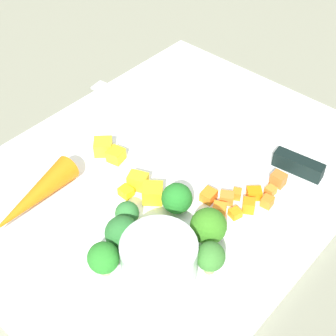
# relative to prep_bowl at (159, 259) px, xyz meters

# --- Properties ---
(ground_plane) EXTENTS (4.00, 4.00, 0.00)m
(ground_plane) POSITION_rel_prep_bowl_xyz_m (0.11, 0.09, -0.03)
(ground_plane) COLOR gray
(cutting_board) EXTENTS (0.51, 0.39, 0.01)m
(cutting_board) POSITION_rel_prep_bowl_xyz_m (0.11, 0.09, -0.03)
(cutting_board) COLOR white
(cutting_board) RESTS_ON ground_plane
(prep_bowl) EXTENTS (0.08, 0.08, 0.04)m
(prep_bowl) POSITION_rel_prep_bowl_xyz_m (0.00, 0.00, 0.00)
(prep_bowl) COLOR #B0BEB7
(prep_bowl) RESTS_ON cutting_board
(chef_knife) EXTENTS (0.07, 0.36, 0.02)m
(chef_knife) POSITION_rel_prep_bowl_xyz_m (0.21, 0.06, -0.02)
(chef_knife) COLOR silver
(chef_knife) RESTS_ON cutting_board
(whole_carrot) EXTENTS (0.13, 0.05, 0.03)m
(whole_carrot) POSITION_rel_prep_bowl_xyz_m (-0.03, 0.17, -0.01)
(whole_carrot) COLOR orange
(whole_carrot) RESTS_ON cutting_board
(carrot_dice_0) EXTENTS (0.02, 0.02, 0.01)m
(carrot_dice_0) POSITION_rel_prep_bowl_xyz_m (0.15, -0.01, -0.02)
(carrot_dice_0) COLOR orange
(carrot_dice_0) RESTS_ON cutting_board
(carrot_dice_1) EXTENTS (0.02, 0.02, 0.02)m
(carrot_dice_1) POSITION_rel_prep_bowl_xyz_m (0.13, -0.02, -0.01)
(carrot_dice_1) COLOR orange
(carrot_dice_1) RESTS_ON cutting_board
(carrot_dice_2) EXTENTS (0.02, 0.02, 0.01)m
(carrot_dice_2) POSITION_rel_prep_bowl_xyz_m (0.11, -0.01, -0.02)
(carrot_dice_2) COLOR orange
(carrot_dice_2) RESTS_ON cutting_board
(carrot_dice_3) EXTENTS (0.02, 0.02, 0.01)m
(carrot_dice_3) POSITION_rel_prep_bowl_xyz_m (0.11, 0.03, -0.02)
(carrot_dice_3) COLOR orange
(carrot_dice_3) RESTS_ON cutting_board
(carrot_dice_4) EXTENTS (0.02, 0.02, 0.01)m
(carrot_dice_4) POSITION_rel_prep_bowl_xyz_m (0.10, 0.00, -0.02)
(carrot_dice_4) COLOR orange
(carrot_dice_4) RESTS_ON cutting_board
(carrot_dice_5) EXTENTS (0.01, 0.02, 0.02)m
(carrot_dice_5) POSITION_rel_prep_bowl_xyz_m (0.19, -0.02, -0.01)
(carrot_dice_5) COLOR orange
(carrot_dice_5) RESTS_ON cutting_board
(carrot_dice_6) EXTENTS (0.01, 0.01, 0.01)m
(carrot_dice_6) POSITION_rel_prep_bowl_xyz_m (0.15, -0.03, -0.02)
(carrot_dice_6) COLOR orange
(carrot_dice_6) RESTS_ON cutting_board
(carrot_dice_7) EXTENTS (0.02, 0.02, 0.01)m
(carrot_dice_7) POSITION_rel_prep_bowl_xyz_m (0.12, 0.01, -0.02)
(carrot_dice_7) COLOR orange
(carrot_dice_7) RESTS_ON cutting_board
(carrot_dice_8) EXTENTS (0.01, 0.01, 0.01)m
(carrot_dice_8) POSITION_rel_prep_bowl_xyz_m (0.17, -0.02, -0.02)
(carrot_dice_8) COLOR orange
(carrot_dice_8) RESTS_ON cutting_board
(carrot_dice_9) EXTENTS (0.01, 0.01, 0.01)m
(carrot_dice_9) POSITION_rel_prep_bowl_xyz_m (0.14, 0.00, -0.02)
(carrot_dice_9) COLOR orange
(carrot_dice_9) RESTS_ON cutting_board
(pepper_dice_0) EXTENTS (0.03, 0.03, 0.02)m
(pepper_dice_0) POSITION_rel_prep_bowl_xyz_m (0.09, 0.18, -0.01)
(pepper_dice_0) COLOR yellow
(pepper_dice_0) RESTS_ON cutting_board
(pepper_dice_1) EXTENTS (0.02, 0.03, 0.02)m
(pepper_dice_1) POSITION_rel_prep_bowl_xyz_m (0.07, 0.10, -0.01)
(pepper_dice_1) COLOR yellow
(pepper_dice_1) RESTS_ON cutting_board
(pepper_dice_2) EXTENTS (0.01, 0.02, 0.01)m
(pepper_dice_2) POSITION_rel_prep_bowl_xyz_m (0.05, 0.10, -0.02)
(pepper_dice_2) COLOR yellow
(pepper_dice_2) RESTS_ON cutting_board
(pepper_dice_3) EXTENTS (0.02, 0.02, 0.02)m
(pepper_dice_3) POSITION_rel_prep_bowl_xyz_m (0.09, 0.15, -0.01)
(pepper_dice_3) COLOR yellow
(pepper_dice_3) RESTS_ON cutting_board
(pepper_dice_4) EXTENTS (0.03, 0.03, 0.02)m
(pepper_dice_4) POSITION_rel_prep_bowl_xyz_m (0.07, 0.07, -0.01)
(pepper_dice_4) COLOR yellow
(pepper_dice_4) RESTS_ON cutting_board
(broccoli_floret_0) EXTENTS (0.04, 0.04, 0.04)m
(broccoli_floret_0) POSITION_rel_prep_bowl_xyz_m (0.06, -0.01, 0.00)
(broccoli_floret_0) COLOR #82BC6C
(broccoli_floret_0) RESTS_ON cutting_board
(broccoli_floret_1) EXTENTS (0.04, 0.04, 0.04)m
(broccoli_floret_1) POSITION_rel_prep_bowl_xyz_m (-0.00, 0.05, -0.00)
(broccoli_floret_1) COLOR #97B164
(broccoli_floret_1) RESTS_ON cutting_board
(broccoli_floret_2) EXTENTS (0.03, 0.03, 0.04)m
(broccoli_floret_2) POSITION_rel_prep_bowl_xyz_m (-0.04, 0.04, 0.00)
(broccoli_floret_2) COLOR #94BF6C
(broccoli_floret_2) RESTS_ON cutting_board
(broccoli_floret_3) EXTENTS (0.04, 0.04, 0.04)m
(broccoli_floret_3) POSITION_rel_prep_bowl_xyz_m (0.08, 0.04, -0.00)
(broccoli_floret_3) COLOR #7FAD56
(broccoli_floret_3) RESTS_ON cutting_board
(broccoli_floret_4) EXTENTS (0.03, 0.03, 0.03)m
(broccoli_floret_4) POSITION_rel_prep_bowl_xyz_m (0.02, 0.07, -0.01)
(broccoli_floret_4) COLOR #88C061
(broccoli_floret_4) RESTS_ON cutting_board
(broccoli_floret_5) EXTENTS (0.03, 0.03, 0.04)m
(broccoli_floret_5) POSITION_rel_prep_bowl_xyz_m (0.04, -0.04, 0.00)
(broccoli_floret_5) COLOR #8BB35C
(broccoli_floret_5) RESTS_ON cutting_board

